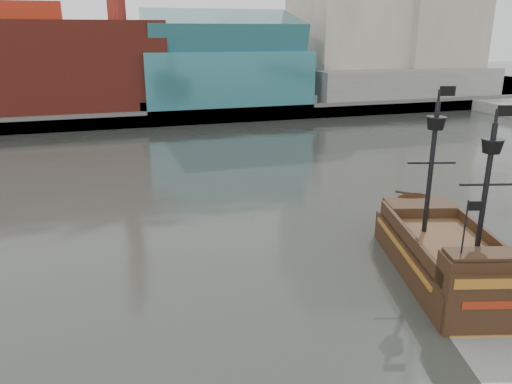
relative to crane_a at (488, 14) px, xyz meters
name	(u,v)px	position (x,y,z in m)	size (l,w,h in m)	color
ground	(353,314)	(-78.63, -82.00, -19.11)	(400.00, 400.00, 0.00)	#242621
promenade_far	(156,98)	(-78.63, 10.00, -18.11)	(220.00, 60.00, 2.00)	slate
seawall	(177,118)	(-78.63, -19.50, -17.81)	(220.00, 1.00, 2.60)	#4C4C49
crane_a	(488,14)	(0.00, 0.00, 0.00)	(22.50, 4.00, 32.25)	slate
crane_b	(489,30)	(9.60, 10.00, -3.54)	(19.10, 4.00, 26.25)	slate
pirate_ship	(446,261)	(-70.83, -79.77, -17.94)	(9.61, 18.04, 12.95)	black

